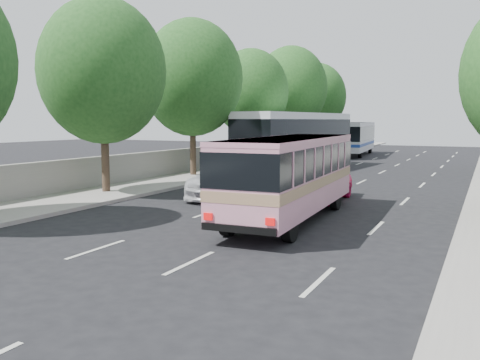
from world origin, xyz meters
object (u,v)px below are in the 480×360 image
Objects in this scene: pink_bus at (291,169)px; pink_taxi at (323,183)px; tour_coach_rear at (356,136)px; tour_coach_front at (297,136)px; white_pickup at (233,176)px.

pink_bus reaches higher than pink_taxi.
pink_taxi is 29.28m from tour_coach_rear.
pink_bus is 4.86m from pink_taxi.
pink_taxi is 0.33× the size of tour_coach_front.
tour_coach_front reaches higher than pink_bus.
white_pickup is at bearing -77.98° from tour_coach_front.
pink_bus is at bearing -85.20° from tour_coach_rear.
tour_coach_rear is at bearing 87.63° from white_pickup.
tour_coach_front is (-1.48, 12.56, 1.46)m from white_pickup.
white_pickup is at bearing -92.14° from tour_coach_rear.
tour_coach_front reaches higher than tour_coach_rear.
pink_taxi is 0.40× the size of tour_coach_rear.
pink_taxi is 0.71× the size of white_pickup.
tour_coach_front reaches higher than white_pickup.
tour_coach_rear reaches higher than pink_taxi.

